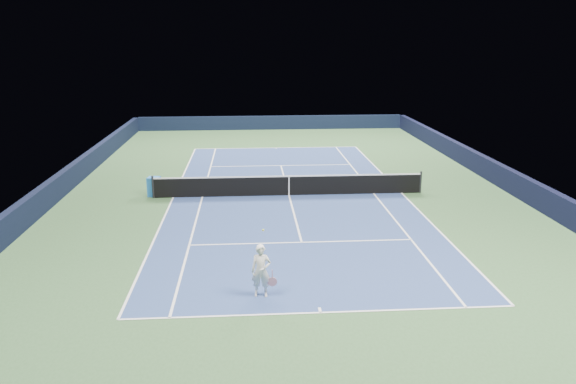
{
  "coord_description": "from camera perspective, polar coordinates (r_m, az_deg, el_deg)",
  "views": [
    {
      "loc": [
        -1.9,
        -25.76,
        7.34
      ],
      "look_at": [
        -0.26,
        -3.0,
        1.0
      ],
      "focal_mm": 35.0,
      "sensor_mm": 36.0,
      "label": 1
    }
  ],
  "objects": [
    {
      "name": "tennis_net",
      "position": [
        26.72,
        0.1,
        0.71
      ],
      "size": [
        12.9,
        0.1,
        1.07
      ],
      "color": "black",
      "rests_on": "ground"
    },
    {
      "name": "baseline_near",
      "position": [
        15.81,
        3.34,
        -12.13
      ],
      "size": [
        10.97,
        0.08,
        0.0
      ],
      "primitive_type": "cube",
      "color": "white",
      "rests_on": "ground"
    },
    {
      "name": "wall_left",
      "position": [
        28.09,
        -22.5,
        0.33
      ],
      "size": [
        0.35,
        40.0,
        1.1
      ],
      "primitive_type": "cube",
      "color": "black",
      "rests_on": "ground"
    },
    {
      "name": "center_mark_far",
      "position": [
        38.25,
        -1.2,
        4.47
      ],
      "size": [
        0.08,
        0.3,
        0.0
      ],
      "primitive_type": "cube",
      "color": "white",
      "rests_on": "ground"
    },
    {
      "name": "sponsor_cube",
      "position": [
        27.39,
        -13.43,
        0.54
      ],
      "size": [
        0.64,
        0.6,
        0.92
      ],
      "color": "blue",
      "rests_on": "ground"
    },
    {
      "name": "ground",
      "position": [
        26.85,
        0.1,
        -0.34
      ],
      "size": [
        40.0,
        40.0,
        0.0
      ],
      "primitive_type": "plane",
      "color": "#30532D",
      "rests_on": "ground"
    },
    {
      "name": "sideline_singles_right",
      "position": [
        27.45,
        8.69,
        -0.15
      ],
      "size": [
        0.08,
        23.77,
        0.0
      ],
      "primitive_type": "cube",
      "color": "white",
      "rests_on": "ground"
    },
    {
      "name": "court_surface",
      "position": [
        26.85,
        0.1,
        -0.33
      ],
      "size": [
        10.97,
        23.77,
        0.01
      ],
      "primitive_type": "cube",
      "color": "navy",
      "rests_on": "ground"
    },
    {
      "name": "wall_right",
      "position": [
        29.52,
        21.55,
        1.13
      ],
      "size": [
        0.35,
        40.0,
        1.1
      ],
      "primitive_type": "cube",
      "color": "black",
      "rests_on": "ground"
    },
    {
      "name": "service_line_near",
      "position": [
        20.79,
        1.4,
        -5.13
      ],
      "size": [
        8.23,
        0.08,
        0.0
      ],
      "primitive_type": "cube",
      "color": "white",
      "rests_on": "ground"
    },
    {
      "name": "sideline_singles_left",
      "position": [
        26.87,
        -8.69,
        -0.49
      ],
      "size": [
        0.08,
        23.77,
        0.0
      ],
      "primitive_type": "cube",
      "color": "white",
      "rests_on": "ground"
    },
    {
      "name": "tennis_player",
      "position": [
        16.41,
        -2.74,
        -8.0
      ],
      "size": [
        0.76,
        1.25,
        1.72
      ],
      "color": "white",
      "rests_on": "ground"
    },
    {
      "name": "wall_far",
      "position": [
        46.13,
        -1.73,
        7.05
      ],
      "size": [
        22.0,
        0.35,
        1.1
      ],
      "primitive_type": "cube",
      "color": "black",
      "rests_on": "ground"
    },
    {
      "name": "center_service_line",
      "position": [
        26.85,
        0.1,
        -0.32
      ],
      "size": [
        0.08,
        12.8,
        0.0
      ],
      "primitive_type": "cube",
      "color": "white",
      "rests_on": "ground"
    },
    {
      "name": "sideline_doubles_left",
      "position": [
        27.02,
        -11.58,
        -0.54
      ],
      "size": [
        0.08,
        23.77,
        0.0
      ],
      "primitive_type": "cube",
      "color": "white",
      "rests_on": "ground"
    },
    {
      "name": "service_line_far",
      "position": [
        33.04,
        -0.72,
        2.71
      ],
      "size": [
        8.23,
        0.08,
        0.0
      ],
      "primitive_type": "cube",
      "color": "white",
      "rests_on": "ground"
    },
    {
      "name": "center_mark_near",
      "position": [
        15.94,
        3.27,
        -11.88
      ],
      "size": [
        0.08,
        0.3,
        0.0
      ],
      "primitive_type": "cube",
      "color": "white",
      "rests_on": "ground"
    },
    {
      "name": "baseline_far",
      "position": [
        38.4,
        -1.21,
        4.52
      ],
      "size": [
        10.97,
        0.08,
        0.0
      ],
      "primitive_type": "cube",
      "color": "white",
      "rests_on": "ground"
    },
    {
      "name": "sideline_doubles_right",
      "position": [
        27.78,
        11.45,
        -0.09
      ],
      "size": [
        0.08,
        23.77,
        0.0
      ],
      "primitive_type": "cube",
      "color": "white",
      "rests_on": "ground"
    }
  ]
}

